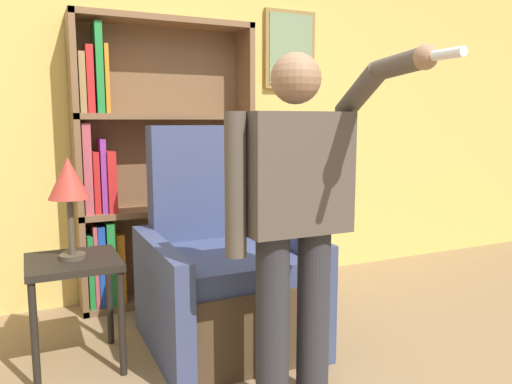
# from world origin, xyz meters

# --- Properties ---
(wall_back) EXTENTS (8.00, 0.11, 2.80)m
(wall_back) POSITION_xyz_m (0.01, 2.03, 1.40)
(wall_back) COLOR #E0C160
(wall_back) RESTS_ON ground_plane
(bookcase) EXTENTS (1.25, 0.28, 1.98)m
(bookcase) POSITION_xyz_m (-0.17, 1.87, 0.94)
(bookcase) COLOR brown
(bookcase) RESTS_ON ground_plane
(armchair) EXTENTS (0.88, 0.95, 1.26)m
(armchair) POSITION_xyz_m (0.07, 1.05, 0.38)
(armchair) COLOR #4C3823
(armchair) RESTS_ON ground_plane
(person_standing) EXTENTS (0.61, 0.78, 1.58)m
(person_standing) POSITION_xyz_m (0.11, 0.25, 0.91)
(person_standing) COLOR #2D2D33
(person_standing) RESTS_ON ground_plane
(side_table) EXTENTS (0.46, 0.46, 0.59)m
(side_table) POSITION_xyz_m (-0.75, 1.07, 0.49)
(side_table) COLOR black
(side_table) RESTS_ON ground_plane
(table_lamp) EXTENTS (0.21, 0.21, 0.53)m
(table_lamp) POSITION_xyz_m (-0.75, 1.07, 0.98)
(table_lamp) COLOR #4C4233
(table_lamp) RESTS_ON side_table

